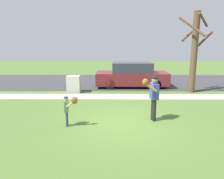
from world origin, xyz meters
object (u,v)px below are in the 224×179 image
object	(u,v)px
street_tree_near	(194,50)
person_child	(68,107)
baseball	(90,123)
utility_cabinet	(74,84)
parked_suv_maroon	(132,75)
person_adult	(153,94)

from	to	relation	value
street_tree_near	person_child	bearing A→B (deg)	-138.68
baseball	utility_cabinet	bearing A→B (deg)	106.43
street_tree_near	baseball	bearing A→B (deg)	-136.21
street_tree_near	parked_suv_maroon	world-z (taller)	street_tree_near
person_adult	street_tree_near	distance (m)	6.01
person_adult	person_child	xyz separation A→B (m)	(-3.03, -0.60, -0.33)
parked_suv_maroon	baseball	bearing A→B (deg)	73.16
baseball	street_tree_near	bearing A→B (deg)	43.79
person_adult	baseball	bearing A→B (deg)	-0.60
person_child	street_tree_near	xyz separation A→B (m)	(6.23, 5.48, 1.77)
utility_cabinet	parked_suv_maroon	distance (m)	3.96
person_child	baseball	distance (m)	0.99
parked_suv_maroon	utility_cabinet	bearing A→B (deg)	24.79
baseball	parked_suv_maroon	xyz separation A→B (m)	(2.06, 6.82, 0.75)
person_child	baseball	xyz separation A→B (m)	(0.70, 0.18, -0.68)
person_adult	parked_suv_maroon	bearing A→B (deg)	-98.51
baseball	parked_suv_maroon	world-z (taller)	parked_suv_maroon
person_adult	baseball	world-z (taller)	person_adult
person_adult	person_child	world-z (taller)	person_adult
person_child	parked_suv_maroon	distance (m)	7.53
utility_cabinet	street_tree_near	size ratio (longest dim) A/B	0.21
person_adult	parked_suv_maroon	size ratio (longest dim) A/B	0.36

